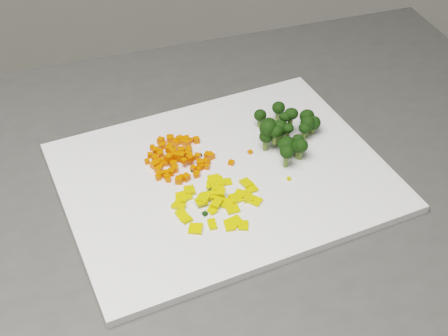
{
  "coord_description": "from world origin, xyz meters",
  "views": [
    {
      "loc": [
        0.17,
        -0.05,
        1.47
      ],
      "look_at": [
        0.18,
        0.58,
        0.92
      ],
      "focal_mm": 50.0,
      "sensor_mm": 36.0,
      "label": 1
    }
  ],
  "objects_px": {
    "pepper_pile": "(216,199)",
    "broccoli_pile": "(278,126)",
    "cutting_board": "(224,177)",
    "carrot_pile": "(177,153)"
  },
  "relations": [
    {
      "from": "pepper_pile",
      "to": "broccoli_pile",
      "type": "height_order",
      "value": "broccoli_pile"
    },
    {
      "from": "cutting_board",
      "to": "pepper_pile",
      "type": "distance_m",
      "value": 0.06
    },
    {
      "from": "cutting_board",
      "to": "pepper_pile",
      "type": "relative_size",
      "value": 3.88
    },
    {
      "from": "broccoli_pile",
      "to": "carrot_pile",
      "type": "bearing_deg",
      "value": -163.13
    },
    {
      "from": "cutting_board",
      "to": "carrot_pile",
      "type": "distance_m",
      "value": 0.07
    },
    {
      "from": "pepper_pile",
      "to": "broccoli_pile",
      "type": "xyz_separation_m",
      "value": [
        0.09,
        0.13,
        0.02
      ]
    },
    {
      "from": "cutting_board",
      "to": "broccoli_pile",
      "type": "distance_m",
      "value": 0.11
    },
    {
      "from": "broccoli_pile",
      "to": "pepper_pile",
      "type": "bearing_deg",
      "value": -124.52
    },
    {
      "from": "carrot_pile",
      "to": "pepper_pile",
      "type": "xyz_separation_m",
      "value": [
        0.05,
        -0.08,
        -0.01
      ]
    },
    {
      "from": "cutting_board",
      "to": "broccoli_pile",
      "type": "xyz_separation_m",
      "value": [
        0.08,
        0.07,
        0.03
      ]
    }
  ]
}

